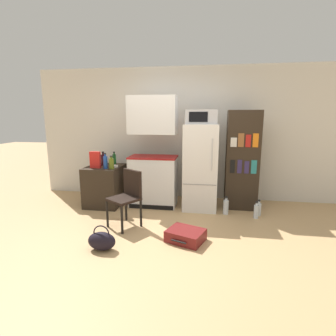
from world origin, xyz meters
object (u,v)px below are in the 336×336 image
(microwave, at_px, (202,117))
(cereal_box, at_px, (95,160))
(side_table, at_px, (105,185))
(bottle_wine_dark, at_px, (103,160))
(chair, at_px, (128,193))
(kitchen_hutch, at_px, (153,157))
(bookshelf, at_px, (242,161))
(water_bottle_front, at_px, (226,207))
(bottle_clear_short, at_px, (98,160))
(water_bottle_middle, at_px, (256,211))
(refrigerator, at_px, (200,167))
(bowl, at_px, (115,166))
(handbag, at_px, (102,241))
(water_bottle_back, at_px, (259,209))
(suitcase_large_flat, at_px, (186,235))
(bottle_blue_soda, at_px, (105,162))
(bottle_green_tall, at_px, (114,159))
(bottle_olive_oil, at_px, (111,163))

(microwave, distance_m, cereal_box, 2.06)
(side_table, relative_size, bottle_wine_dark, 2.84)
(bottle_wine_dark, bearing_deg, chair, -50.98)
(kitchen_hutch, distance_m, cereal_box, 1.06)
(bookshelf, distance_m, bottle_wine_dark, 2.61)
(side_table, height_order, water_bottle_front, side_table)
(bottle_clear_short, relative_size, water_bottle_middle, 0.70)
(refrigerator, height_order, bowl, refrigerator)
(bowl, distance_m, cereal_box, 0.37)
(handbag, relative_size, water_bottle_back, 1.28)
(bookshelf, bearing_deg, handbag, -135.25)
(refrigerator, distance_m, suitcase_large_flat, 1.53)
(bookshelf, height_order, handbag, bookshelf)
(side_table, distance_m, handbag, 1.83)
(side_table, height_order, kitchen_hutch, kitchen_hutch)
(kitchen_hutch, relative_size, suitcase_large_flat, 3.51)
(bottle_blue_soda, height_order, chair, bottle_blue_soda)
(chair, distance_m, water_bottle_middle, 2.15)
(kitchen_hutch, xyz_separation_m, bottle_wine_dark, (-0.98, -0.03, -0.07))
(water_bottle_front, bearing_deg, suitcase_large_flat, -118.51)
(bottle_blue_soda, bearing_deg, suitcase_large_flat, -34.63)
(bookshelf, height_order, water_bottle_front, bookshelf)
(bottle_clear_short, distance_m, cereal_box, 0.42)
(microwave, bearing_deg, bottle_wine_dark, 179.56)
(bookshelf, xyz_separation_m, bottle_wine_dark, (-2.60, -0.12, -0.03))
(suitcase_large_flat, distance_m, water_bottle_front, 1.26)
(bookshelf, distance_m, chair, 2.15)
(kitchen_hutch, distance_m, refrigerator, 0.90)
(side_table, relative_size, suitcase_large_flat, 1.29)
(bottle_green_tall, relative_size, bowl, 2.01)
(microwave, distance_m, water_bottle_front, 1.62)
(bottle_green_tall, bearing_deg, handbag, -74.86)
(side_table, bearing_deg, bottle_blue_soda, -61.23)
(chair, height_order, handbag, chair)
(refrigerator, bearing_deg, suitcase_large_flat, -95.75)
(bottle_olive_oil, xyz_separation_m, bottle_blue_soda, (-0.12, 0.02, 0.02))
(side_table, bearing_deg, bookshelf, 4.55)
(bottle_clear_short, bearing_deg, bottle_blue_soda, -52.78)
(bottle_wine_dark, bearing_deg, microwave, -0.44)
(water_bottle_back, bearing_deg, microwave, 167.42)
(side_table, xyz_separation_m, bowl, (0.23, -0.04, 0.39))
(bottle_clear_short, bearing_deg, chair, -49.37)
(microwave, bearing_deg, bottle_blue_soda, -170.66)
(kitchen_hutch, relative_size, water_bottle_front, 6.39)
(side_table, xyz_separation_m, suitcase_large_flat, (1.67, -1.28, -0.30))
(bottle_blue_soda, relative_size, water_bottle_middle, 0.98)
(microwave, bearing_deg, water_bottle_front, -27.82)
(microwave, relative_size, bookshelf, 0.30)
(kitchen_hutch, xyz_separation_m, microwave, (0.88, -0.04, 0.73))
(bowl, relative_size, handbag, 0.33)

